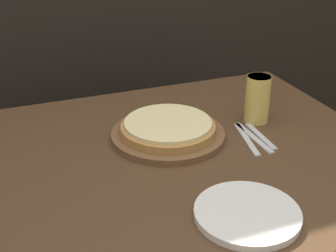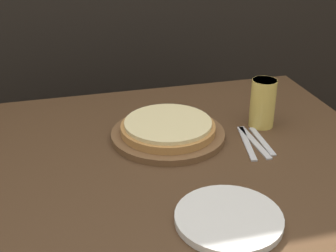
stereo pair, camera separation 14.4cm
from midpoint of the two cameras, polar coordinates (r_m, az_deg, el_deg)
name	(u,v)px [view 1 (the left image)]	position (r m, az deg, el deg)	size (l,w,h in m)	color
pizza_on_board	(168,130)	(1.44, -2.85, -0.61)	(0.35, 0.35, 0.06)	brown
beer_glass	(258,97)	(1.54, 8.26, 3.45)	(0.08, 0.08, 0.16)	#E5C65B
dinner_plate	(247,214)	(1.12, 5.97, -10.70)	(0.25, 0.25, 0.02)	white
fork	(247,139)	(1.45, 6.80, -1.68)	(0.06, 0.21, 0.00)	silver
dinner_knife	(254,138)	(1.46, 7.67, -1.51)	(0.02, 0.21, 0.00)	silver
spoon	(261,136)	(1.47, 8.53, -1.34)	(0.03, 0.18, 0.00)	silver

